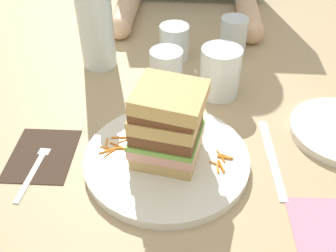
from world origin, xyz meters
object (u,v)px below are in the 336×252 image
object	(u,v)px
fork	(37,162)
sandwich	(167,125)
empty_tumbler_2	(166,67)
napkin_pink	(318,224)
water_bottle	(93,8)
main_plate	(167,159)
empty_tumbler_0	(174,43)
juice_glass	(220,74)
napkin_dark	(42,155)
empty_tumbler_1	(233,36)
knife	(273,160)

from	to	relation	value
fork	sandwich	bearing A→B (deg)	5.07
sandwich	empty_tumbler_2	world-z (taller)	sandwich
napkin_pink	empty_tumbler_2	bearing A→B (deg)	124.37
water_bottle	main_plate	bearing A→B (deg)	-60.29
main_plate	empty_tumbler_0	world-z (taller)	empty_tumbler_0
main_plate	napkin_pink	distance (m)	0.26
juice_glass	empty_tumbler_2	bearing A→B (deg)	161.34
napkin_dark	sandwich	bearing A→B (deg)	-0.67
water_bottle	empty_tumbler_0	xyz separation A→B (m)	(0.17, 0.04, -0.10)
empty_tumbler_0	empty_tumbler_2	world-z (taller)	empty_tumbler_0
fork	napkin_pink	size ratio (longest dim) A/B	1.71
empty_tumbler_0	napkin_pink	size ratio (longest dim) A/B	0.86
water_bottle	empty_tumbler_1	distance (m)	0.34
sandwich	knife	size ratio (longest dim) A/B	0.70
empty_tumbler_1	empty_tumbler_2	size ratio (longest dim) A/B	1.21
main_plate	juice_glass	world-z (taller)	juice_glass
empty_tumbler_2	main_plate	bearing A→B (deg)	-85.58
empty_tumbler_2	napkin_pink	size ratio (longest dim) A/B	0.77
juice_glass	napkin_pink	xyz separation A→B (m)	(0.14, -0.33, -0.05)
sandwich	napkin_pink	distance (m)	0.27
water_bottle	empty_tumbler_1	size ratio (longest dim) A/B	3.39
fork	empty_tumbler_1	world-z (taller)	empty_tumbler_1
sandwich	empty_tumbler_1	size ratio (longest dim) A/B	1.54
knife	napkin_pink	bearing A→B (deg)	-69.46
sandwich	empty_tumbler_2	xyz separation A→B (m)	(-0.02, 0.26, -0.05)
juice_glass	empty_tumbler_0	world-z (taller)	juice_glass
napkin_dark	fork	bearing A→B (deg)	-93.69
napkin_dark	empty_tumbler_1	bearing A→B (deg)	48.33
fork	empty_tumbler_0	size ratio (longest dim) A/B	1.97
knife	empty_tumbler_1	distance (m)	0.38
napkin_dark	knife	bearing A→B (deg)	2.28
knife	water_bottle	xyz separation A→B (m)	(-0.36, 0.30, 0.14)
napkin_dark	empty_tumbler_0	distance (m)	0.42
juice_glass	napkin_pink	world-z (taller)	juice_glass
napkin_dark	juice_glass	size ratio (longest dim) A/B	1.31
main_plate	napkin_dark	size ratio (longest dim) A/B	2.05
water_bottle	empty_tumbler_0	distance (m)	0.20
main_plate	empty_tumbler_0	distance (m)	0.36
empty_tumbler_1	main_plate	bearing A→B (deg)	-108.35
water_bottle	empty_tumbler_0	bearing A→B (deg)	12.99
empty_tumbler_1	water_bottle	bearing A→B (deg)	-165.83
fork	knife	bearing A→B (deg)	5.42
main_plate	knife	world-z (taller)	main_plate
empty_tumbler_0	juice_glass	bearing A→B (deg)	-53.90
empty_tumbler_2	napkin_pink	distance (m)	0.45
napkin_dark	empty_tumbler_2	xyz separation A→B (m)	(0.20, 0.25, 0.04)
fork	knife	distance (m)	0.41
fork	water_bottle	world-z (taller)	water_bottle
napkin_dark	empty_tumbler_2	size ratio (longest dim) A/B	1.83
main_plate	empty_tumbler_1	xyz separation A→B (m)	(0.13, 0.40, 0.04)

